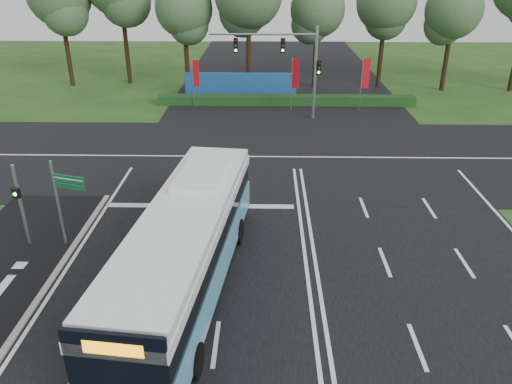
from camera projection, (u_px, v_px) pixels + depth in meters
The scene contains 13 objects.
ground at pixel (306, 262), 20.87m from camera, with size 120.00×120.00×0.00m, color #224617.
road_main at pixel (306, 261), 20.86m from camera, with size 20.00×120.00×0.04m, color black.
road_cross at pixel (292, 157), 31.70m from camera, with size 120.00×14.00×0.05m, color black.
kerb_strip at pixel (36, 303), 18.32m from camera, with size 0.25×18.00×0.12m, color gray.
city_bus at pixel (187, 248), 18.28m from camera, with size 4.20×13.35×3.77m.
pedestrian_signal at pixel (20, 203), 21.21m from camera, with size 0.35×0.43×3.81m.
street_sign at pixel (63, 195), 20.93m from camera, with size 1.51×0.52×4.01m.
banner_flag_left at pixel (195, 76), 41.21m from camera, with size 0.57×0.23×4.02m.
banner_flag_mid at pixel (295, 77), 39.92m from camera, with size 0.61×0.30×4.39m.
banner_flag_right at pixel (365, 77), 39.87m from camera, with size 0.65×0.07×4.41m.
traffic_light_gantry at pixel (292, 58), 37.40m from camera, with size 8.41×0.28×7.00m.
hedge at pixel (286, 100), 42.84m from camera, with size 22.00×1.20×0.80m, color #133312.
blue_hoarding at pixel (241, 85), 44.88m from camera, with size 10.00×0.30×2.20m, color #1A4D91.
Camera 1 is at (-1.72, -17.65, 11.57)m, focal length 35.00 mm.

